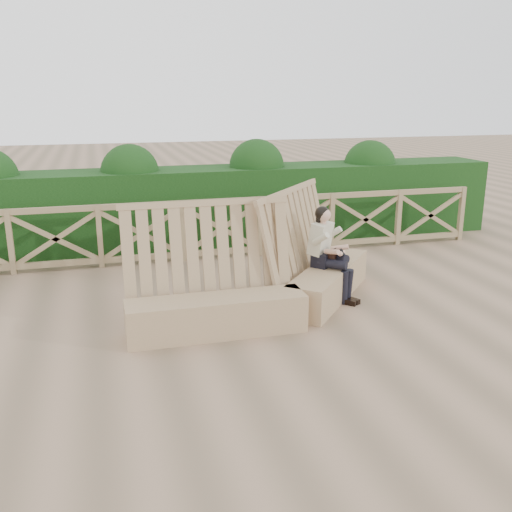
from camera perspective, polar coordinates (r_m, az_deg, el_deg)
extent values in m
plane|color=brown|center=(7.32, 2.55, -7.50)|extent=(60.00, 60.00, 0.00)
cube|color=#977F56|center=(7.17, -3.96, -5.95)|extent=(2.24, 0.51, 0.48)
cube|color=#977F56|center=(7.23, -4.47, -0.94)|extent=(2.24, 0.47, 1.59)
cube|color=#977F56|center=(8.45, 7.20, -2.61)|extent=(1.84, 2.02, 0.48)
cube|color=#977F56|center=(8.37, 5.58, 1.37)|extent=(1.80, 1.99, 1.59)
cube|color=black|center=(8.37, 6.69, -0.32)|extent=(0.40, 0.40, 0.20)
cube|color=beige|center=(8.31, 6.48, 1.79)|extent=(0.45, 0.44, 0.48)
sphere|color=tan|center=(8.21, 6.84, 4.10)|extent=(0.27, 0.27, 0.19)
sphere|color=black|center=(8.22, 6.64, 4.25)|extent=(0.30, 0.30, 0.21)
cylinder|color=black|center=(8.23, 7.64, -0.78)|extent=(0.38, 0.41, 0.14)
cylinder|color=black|center=(8.35, 7.97, -0.10)|extent=(0.39, 0.41, 0.15)
cylinder|color=black|center=(8.24, 8.80, -3.16)|extent=(0.16, 0.16, 0.48)
cylinder|color=black|center=(8.33, 9.22, -2.97)|extent=(0.16, 0.16, 0.48)
cube|color=black|center=(8.28, 9.26, -4.56)|extent=(0.21, 0.22, 0.07)
cube|color=black|center=(8.35, 9.63, -4.39)|extent=(0.21, 0.22, 0.07)
cube|color=black|center=(8.30, 7.79, 0.14)|extent=(0.23, 0.22, 0.14)
cube|color=black|center=(8.21, 8.68, 0.33)|extent=(0.10, 0.10, 0.11)
cube|color=#7D6749|center=(10.26, -3.51, 5.47)|extent=(10.10, 0.07, 0.10)
cube|color=#7D6749|center=(10.47, -3.42, 0.46)|extent=(10.10, 0.07, 0.10)
cube|color=black|center=(11.48, -4.77, 5.04)|extent=(12.00, 1.20, 1.50)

